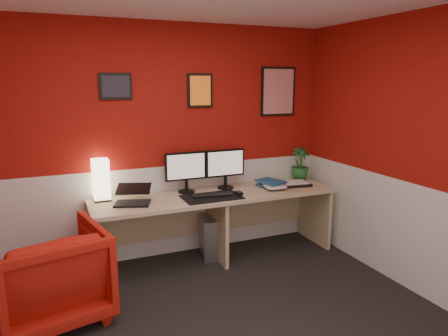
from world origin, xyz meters
TOP-DOWN VIEW (x-y plane):
  - wall_back at (0.00, 1.75)m, footprint 4.00×0.01m
  - wall_front at (0.00, -1.75)m, footprint 4.00×0.01m
  - wall_right at (2.00, 0.00)m, footprint 0.01×3.50m
  - wainscot_back at (0.00, 1.75)m, footprint 4.00×0.01m
  - wainscot_right at (2.00, 0.00)m, footprint 0.01×3.50m
  - desk at (0.60, 1.41)m, footprint 2.60×0.65m
  - shoji_lamp at (-0.54, 1.63)m, footprint 0.16×0.16m
  - laptop at (-0.29, 1.38)m, footprint 0.39×0.33m
  - monitor_left at (0.33, 1.59)m, footprint 0.45×0.06m
  - monitor_right at (0.78, 1.58)m, footprint 0.45×0.06m
  - desk_mat at (0.50, 1.30)m, footprint 0.60×0.38m
  - keyboard at (0.53, 1.35)m, footprint 0.44×0.20m
  - mouse at (0.80, 1.28)m, footprint 0.06×0.10m
  - book_bottom at (1.15, 1.40)m, footprint 0.26×0.32m
  - book_middle at (1.15, 1.39)m, footprint 0.29×0.35m
  - book_top at (1.15, 1.40)m, footprint 0.30×0.36m
  - zen_tray at (1.55, 1.40)m, footprint 0.38×0.30m
  - potted_plant at (1.75, 1.59)m, footprint 0.23×0.23m
  - pc_tower at (0.57, 1.53)m, footprint 0.29×0.48m
  - armchair at (-1.07, 0.85)m, footprint 0.99×1.01m
  - art_left at (-0.34, 1.74)m, footprint 0.32×0.02m
  - art_center at (0.55, 1.74)m, footprint 0.28×0.02m
  - art_right at (1.51, 1.74)m, footprint 0.44×0.02m

SIDE VIEW (x-z plane):
  - pc_tower at x=0.57m, z-range 0.00..0.45m
  - desk at x=0.60m, z-range 0.00..0.73m
  - armchair at x=-1.07m, z-range 0.00..0.77m
  - wainscot_back at x=0.00m, z-range 0.00..1.00m
  - wainscot_right at x=2.00m, z-range 0.00..1.00m
  - desk_mat at x=0.50m, z-range 0.73..0.74m
  - book_bottom at x=1.15m, z-range 0.73..0.76m
  - keyboard at x=0.53m, z-range 0.74..0.75m
  - zen_tray at x=1.55m, z-range 0.73..0.76m
  - mouse at x=0.80m, z-range 0.74..0.77m
  - book_middle at x=1.15m, z-range 0.76..0.78m
  - book_top at x=1.15m, z-range 0.78..0.81m
  - laptop at x=-0.29m, z-range 0.73..0.95m
  - potted_plant at x=1.75m, z-range 0.73..1.12m
  - shoji_lamp at x=-0.54m, z-range 0.73..1.13m
  - monitor_left at x=0.33m, z-range 0.73..1.31m
  - monitor_right at x=0.78m, z-range 0.73..1.31m
  - wall_back at x=0.00m, z-range 0.00..2.50m
  - wall_front at x=0.00m, z-range 0.00..2.50m
  - wall_right at x=2.00m, z-range 0.00..2.50m
  - art_right at x=1.51m, z-range 1.50..2.06m
  - art_center at x=0.55m, z-range 1.62..1.98m
  - art_left at x=-0.34m, z-range 1.72..1.98m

